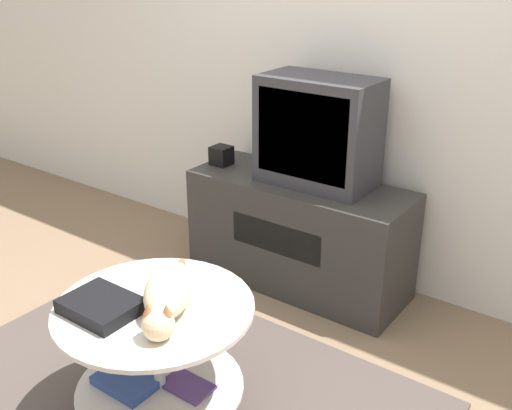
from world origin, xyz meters
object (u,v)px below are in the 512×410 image
object	(u,v)px
dvd_box	(101,306)
cat	(168,294)
speaker	(221,156)
tv	(318,132)

from	to	relation	value
dvd_box	cat	world-z (taller)	cat
dvd_box	cat	size ratio (longest dim) A/B	0.55
speaker	dvd_box	world-z (taller)	speaker
dvd_box	tv	bearing A→B (deg)	87.40
speaker	dvd_box	distance (m)	1.41
tv	cat	size ratio (longest dim) A/B	1.21
tv	speaker	world-z (taller)	tv
tv	cat	distance (m)	1.26
speaker	dvd_box	xyz separation A→B (m)	(0.51, -1.31, -0.11)
tv	cat	bearing A→B (deg)	-84.32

